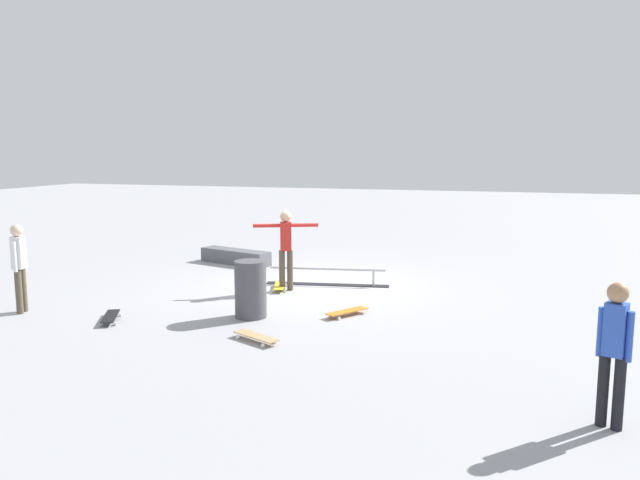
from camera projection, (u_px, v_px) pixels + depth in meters
ground_plane at (314, 286)px, 12.45m from camera, size 60.00×60.00×0.00m
grind_rail at (327, 277)px, 12.55m from camera, size 2.52×0.64×0.36m
skate_ledge at (236, 257)px, 14.88m from camera, size 1.92×0.96×0.34m
skater_main at (286, 244)px, 11.96m from camera, size 1.19×0.58×1.57m
skateboard_main at (280, 286)px, 12.17m from camera, size 0.44×0.82×0.09m
bystander_white_shirt at (19, 263)px, 10.33m from camera, size 0.22×0.35×1.51m
bystander_blue_shirt at (614, 347)px, 6.01m from camera, size 0.33×0.23×1.48m
loose_skateboard_orange at (347, 311)px, 10.23m from camera, size 0.61×0.78×0.09m
loose_skateboard_black at (110, 316)px, 9.93m from camera, size 0.55×0.80×0.09m
loose_skateboard_natural at (256, 336)px, 8.87m from camera, size 0.81×0.53×0.09m
trash_bin at (251, 289)px, 10.10m from camera, size 0.52×0.52×0.94m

